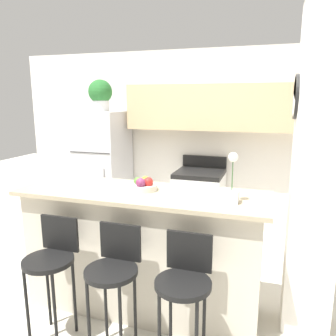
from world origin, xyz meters
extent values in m
plane|color=beige|center=(0.00, 0.00, 0.00)|extent=(14.00, 14.00, 0.00)
cube|color=white|center=(0.00, 2.15, 1.27)|extent=(5.60, 0.06, 2.55)
cube|color=tan|center=(0.35, 1.96, 1.76)|extent=(2.60, 0.32, 0.61)
cube|color=silver|center=(0.12, 1.98, 1.60)|extent=(0.75, 0.28, 0.12)
cube|color=white|center=(1.37, 0.18, 1.27)|extent=(0.36, 0.32, 2.55)
cylinder|color=black|center=(1.18, 0.18, 1.88)|extent=(0.02, 0.33, 0.33)
cylinder|color=white|center=(1.17, 0.18, 1.88)|extent=(0.01, 0.29, 0.29)
cube|color=beige|center=(0.00, 0.00, 0.53)|extent=(2.02, 0.58, 1.06)
cube|color=tan|center=(0.00, 0.00, 1.08)|extent=(2.14, 0.70, 0.04)
cube|color=silver|center=(-1.32, 1.73, 0.58)|extent=(0.64, 0.72, 1.15)
cube|color=silver|center=(-1.32, 1.73, 1.43)|extent=(0.64, 0.72, 0.54)
cube|color=#333333|center=(-1.32, 1.37, 1.15)|extent=(0.61, 0.01, 0.01)
cylinder|color=#B2B2B7|center=(-1.11, 1.36, 0.64)|extent=(0.02, 0.02, 0.64)
cube|color=white|center=(0.12, 1.78, 0.43)|extent=(0.63, 0.65, 0.85)
cube|color=black|center=(0.12, 1.78, 0.88)|extent=(0.63, 0.65, 0.06)
cube|color=black|center=(0.12, 2.08, 0.99)|extent=(0.63, 0.04, 0.16)
cube|color=black|center=(0.12, 1.45, 0.47)|extent=(0.38, 0.01, 0.27)
cylinder|color=black|center=(-0.53, -0.59, 0.66)|extent=(0.38, 0.38, 0.03)
cube|color=black|center=(-0.53, -0.43, 0.82)|extent=(0.32, 0.02, 0.28)
cylinder|color=black|center=(-0.65, -0.71, 0.32)|extent=(0.02, 0.02, 0.65)
cylinder|color=black|center=(-0.40, -0.71, 0.32)|extent=(0.02, 0.02, 0.65)
cylinder|color=black|center=(-0.65, -0.47, 0.32)|extent=(0.02, 0.02, 0.65)
cylinder|color=black|center=(-0.40, -0.47, 0.32)|extent=(0.02, 0.02, 0.65)
cylinder|color=black|center=(0.00, -0.59, 0.66)|extent=(0.38, 0.38, 0.03)
cube|color=black|center=(0.00, -0.43, 0.82)|extent=(0.32, 0.02, 0.28)
cylinder|color=black|center=(-0.12, -0.71, 0.32)|extent=(0.02, 0.02, 0.65)
cylinder|color=black|center=(0.12, -0.71, 0.32)|extent=(0.02, 0.02, 0.65)
cylinder|color=black|center=(-0.12, -0.47, 0.32)|extent=(0.02, 0.02, 0.65)
cylinder|color=black|center=(0.12, -0.47, 0.32)|extent=(0.02, 0.02, 0.65)
cylinder|color=black|center=(0.53, -0.59, 0.66)|extent=(0.38, 0.38, 0.03)
cube|color=black|center=(0.53, -0.43, 0.82)|extent=(0.32, 0.02, 0.28)
cylinder|color=black|center=(0.40, -0.47, 0.32)|extent=(0.02, 0.02, 0.65)
cylinder|color=black|center=(0.65, -0.47, 0.32)|extent=(0.02, 0.02, 0.65)
cylinder|color=silver|center=(-1.32, 1.73, 1.77)|extent=(0.23, 0.23, 0.15)
sphere|color=#286B2D|center=(-1.32, 1.73, 1.97)|extent=(0.33, 0.33, 0.33)
cube|color=white|center=(0.76, -0.08, 1.14)|extent=(0.10, 0.10, 0.09)
cylinder|color=#386633|center=(0.76, -0.08, 1.31)|extent=(0.01, 0.01, 0.23)
sphere|color=white|center=(0.76, -0.08, 1.44)|extent=(0.07, 0.07, 0.07)
cylinder|color=silver|center=(0.00, 0.04, 1.12)|extent=(0.24, 0.24, 0.05)
sphere|color=red|center=(0.05, 0.03, 1.17)|extent=(0.08, 0.08, 0.08)
sphere|color=gold|center=(0.00, 0.09, 1.17)|extent=(0.07, 0.07, 0.07)
sphere|color=#4C7F2D|center=(-0.06, 0.05, 1.17)|extent=(0.07, 0.07, 0.07)
sphere|color=#7A2D56|center=(0.00, -0.02, 1.17)|extent=(0.08, 0.08, 0.08)
camera|label=1|loc=(1.03, -2.49, 1.85)|focal=35.00mm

